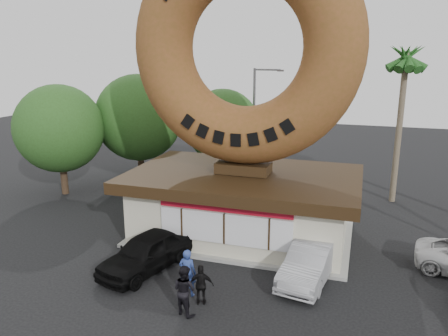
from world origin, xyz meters
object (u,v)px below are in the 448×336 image
object	(u,v)px
donut_shop	(243,202)
giant_donut	(245,48)
car_black	(146,252)
person_right	(201,285)
person_left	(188,273)
person_center	(184,290)
street_lamp	(256,119)
car_silver	(310,262)

from	to	relation	value
donut_shop	giant_donut	xyz separation A→B (m)	(0.00, 0.02, 7.44)
car_black	person_right	bearing A→B (deg)	-13.14
person_right	car_black	world-z (taller)	car_black
person_left	person_center	size ratio (longest dim) A/B	1.02
donut_shop	street_lamp	size ratio (longest dim) A/B	1.40
giant_donut	car_silver	xyz separation A→B (m)	(3.80, -3.45, -8.47)
giant_donut	street_lamp	size ratio (longest dim) A/B	1.35
donut_shop	car_silver	distance (m)	5.22
giant_donut	street_lamp	xyz separation A→B (m)	(-1.86, 10.00, -4.73)
donut_shop	car_black	world-z (taller)	donut_shop
giant_donut	person_left	world-z (taller)	giant_donut
street_lamp	person_right	world-z (taller)	street_lamp
giant_donut	person_left	size ratio (longest dim) A/B	5.76
person_center	person_right	bearing A→B (deg)	-94.04
person_left	person_center	bearing A→B (deg)	107.81
street_lamp	car_silver	size ratio (longest dim) A/B	1.77
person_center	person_right	size ratio (longest dim) A/B	1.19
street_lamp	person_left	world-z (taller)	street_lamp
giant_donut	person_left	bearing A→B (deg)	-94.32
street_lamp	car_black	bearing A→B (deg)	-94.13
giant_donut	street_lamp	distance (m)	11.22
street_lamp	car_silver	world-z (taller)	street_lamp
person_right	car_black	size ratio (longest dim) A/B	0.33
person_center	donut_shop	bearing A→B (deg)	-69.93
giant_donut	car_silver	size ratio (longest dim) A/B	2.39
person_center	person_right	world-z (taller)	person_center
donut_shop	person_right	world-z (taller)	donut_shop
person_left	person_right	distance (m)	0.84
person_center	giant_donut	bearing A→B (deg)	-69.93
giant_donut	street_lamp	bearing A→B (deg)	100.51
person_left	car_black	size ratio (longest dim) A/B	0.40
donut_shop	person_center	xyz separation A→B (m)	(-0.10, -7.32, -0.85)
person_center	car_black	world-z (taller)	person_center
donut_shop	person_right	distance (m)	6.65
donut_shop	car_black	bearing A→B (deg)	-121.42
donut_shop	car_black	size ratio (longest dim) A/B	2.40
person_left	car_black	xyz separation A→B (m)	(-2.46, 1.36, -0.14)
street_lamp	person_left	size ratio (longest dim) A/B	4.26
person_left	car_silver	bearing A→B (deg)	-147.17
donut_shop	street_lamp	bearing A→B (deg)	100.50
giant_donut	person_right	distance (m)	10.70
car_silver	car_black	bearing A→B (deg)	-159.93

